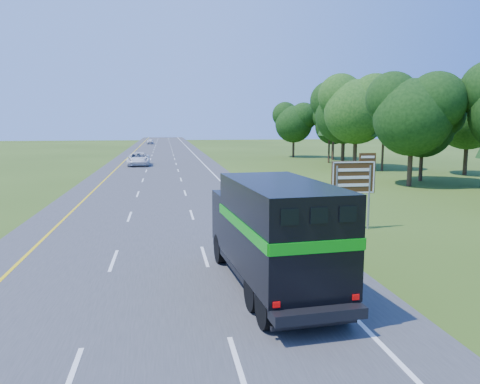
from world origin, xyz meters
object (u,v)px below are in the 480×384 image
at_px(horse_truck, 273,231).
at_px(far_car, 150,141).
at_px(exit_sign, 354,180).
at_px(white_suv, 139,159).

bearing_deg(horse_truck, far_car, 89.08).
bearing_deg(exit_sign, horse_truck, -127.31).
height_order(white_suv, exit_sign, exit_sign).
relative_size(horse_truck, far_car, 2.04).
bearing_deg(exit_sign, white_suv, 108.11).
relative_size(far_car, exit_sign, 1.04).
bearing_deg(far_car, horse_truck, -86.53).
relative_size(horse_truck, exit_sign, 2.12).
bearing_deg(far_car, exit_sign, -82.91).
height_order(horse_truck, white_suv, horse_truck).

